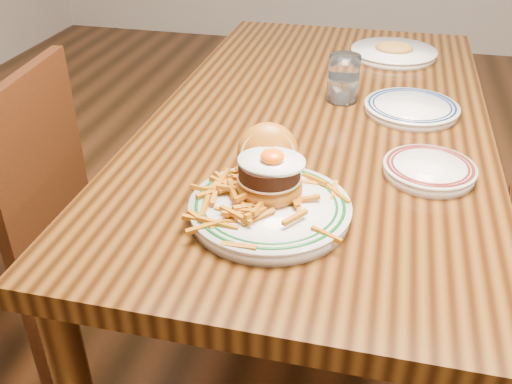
% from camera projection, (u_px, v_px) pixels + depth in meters
% --- Properties ---
extents(floor, '(6.00, 6.00, 0.00)m').
position_uv_depth(floor, '(308.00, 321.00, 1.89)').
color(floor, black).
rests_on(floor, ground).
extents(table, '(0.85, 1.60, 0.75)m').
position_uv_depth(table, '(319.00, 143.00, 1.54)').
color(table, black).
rests_on(table, floor).
extents(chair_left, '(0.46, 0.46, 0.91)m').
position_uv_depth(chair_left, '(10.00, 222.00, 1.53)').
color(chair_left, '#421D0D').
rests_on(chair_left, floor).
extents(main_plate, '(0.31, 0.33, 0.15)m').
position_uv_depth(main_plate, '(270.00, 194.00, 1.08)').
color(main_plate, white).
rests_on(main_plate, table).
extents(side_plate, '(0.19, 0.19, 0.03)m').
position_uv_depth(side_plate, '(429.00, 169.00, 1.21)').
color(side_plate, white).
rests_on(side_plate, table).
extents(rear_plate, '(0.24, 0.24, 0.03)m').
position_uv_depth(rear_plate, '(412.00, 108.00, 1.48)').
color(rear_plate, white).
rests_on(rear_plate, table).
extents(water_glass, '(0.08, 0.08, 0.13)m').
position_uv_depth(water_glass, '(343.00, 81.00, 1.53)').
color(water_glass, white).
rests_on(water_glass, table).
extents(far_plate, '(0.28, 0.28, 0.05)m').
position_uv_depth(far_plate, '(394.00, 52.00, 1.86)').
color(far_plate, white).
rests_on(far_plate, table).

